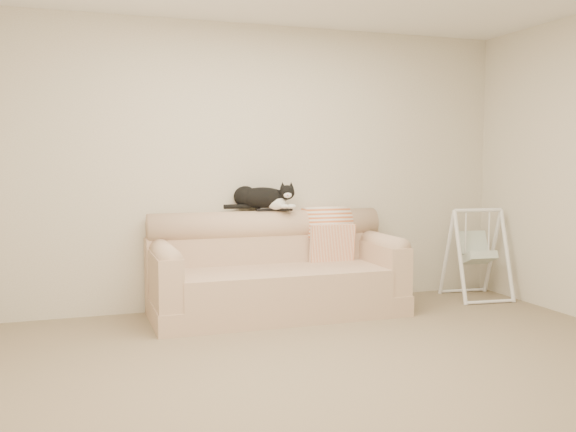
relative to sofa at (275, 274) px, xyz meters
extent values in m
plane|color=#6F6250|center=(-0.08, -1.62, -0.35)|extent=(5.00, 5.00, 0.00)
cube|color=#C0B599|center=(-0.08, 0.38, 0.95)|extent=(5.00, 0.04, 2.60)
cube|color=#C0B599|center=(-0.08, -3.62, 0.95)|extent=(5.00, 0.04, 2.60)
cube|color=tan|center=(0.00, -0.09, -0.26)|extent=(2.20, 0.90, 0.18)
cube|color=tan|center=(0.00, -0.20, -0.05)|extent=(1.80, 0.68, 0.24)
cube|color=tan|center=(0.00, 0.25, 0.08)|extent=(2.20, 0.22, 0.50)
cylinder|color=tan|center=(0.00, 0.25, 0.41)|extent=(2.16, 0.28, 0.28)
cube|color=tan|center=(-0.99, -0.09, 0.04)|extent=(0.20, 0.88, 0.42)
cylinder|color=tan|center=(-0.99, -0.09, 0.25)|extent=(0.18, 0.84, 0.18)
cube|color=tan|center=(0.99, -0.09, 0.04)|extent=(0.20, 0.88, 0.42)
cylinder|color=tan|center=(0.99, -0.09, 0.25)|extent=(0.18, 0.84, 0.18)
cube|color=black|center=(-0.01, 0.24, 0.56)|extent=(0.18, 0.06, 0.02)
cube|color=gray|center=(-0.01, 0.24, 0.57)|extent=(0.10, 0.04, 0.01)
cube|color=black|center=(0.15, 0.21, 0.56)|extent=(0.15, 0.16, 0.02)
ellipsoid|color=black|center=(-0.03, 0.27, 0.66)|extent=(0.50, 0.35, 0.19)
ellipsoid|color=black|center=(-0.18, 0.33, 0.68)|extent=(0.26, 0.25, 0.19)
ellipsoid|color=white|center=(0.08, 0.20, 0.62)|extent=(0.21, 0.17, 0.13)
ellipsoid|color=black|center=(0.17, 0.16, 0.72)|extent=(0.18, 0.19, 0.13)
ellipsoid|color=white|center=(0.15, 0.10, 0.70)|extent=(0.09, 0.08, 0.05)
sphere|color=#BF7272|center=(0.15, 0.08, 0.70)|extent=(0.02, 0.02, 0.02)
cone|color=black|center=(0.13, 0.18, 0.78)|extent=(0.06, 0.07, 0.07)
cone|color=black|center=(0.21, 0.16, 0.78)|extent=(0.08, 0.08, 0.07)
sphere|color=#B98E37|center=(0.13, 0.12, 0.73)|extent=(0.02, 0.02, 0.02)
sphere|color=#B98E37|center=(0.17, 0.10, 0.73)|extent=(0.02, 0.02, 0.02)
ellipsoid|color=white|center=(0.13, 0.13, 0.59)|extent=(0.11, 0.13, 0.04)
ellipsoid|color=white|center=(0.19, 0.11, 0.59)|extent=(0.11, 0.13, 0.04)
cylinder|color=black|center=(-0.27, 0.27, 0.59)|extent=(0.25, 0.05, 0.04)
cylinder|color=orange|center=(0.59, 0.25, 0.41)|extent=(0.43, 0.33, 0.33)
cube|color=orange|center=(0.59, 0.08, 0.21)|extent=(0.43, 0.09, 0.42)
cylinder|color=white|center=(1.81, -0.16, 0.08)|extent=(0.07, 0.31, 0.88)
cylinder|color=white|center=(1.84, 0.11, 0.08)|extent=(0.07, 0.31, 0.88)
cylinder|color=white|center=(2.31, -0.21, 0.08)|extent=(0.07, 0.31, 0.88)
cylinder|color=white|center=(2.34, 0.06, 0.08)|extent=(0.07, 0.31, 0.88)
cylinder|color=white|center=(2.07, -0.05, 0.52)|extent=(0.50, 0.09, 0.04)
cylinder|color=white|center=(2.05, -0.32, -0.33)|extent=(0.50, 0.08, 0.03)
cylinder|color=white|center=(2.10, 0.22, -0.33)|extent=(0.50, 0.08, 0.03)
cube|color=white|center=(2.07, -0.08, 0.06)|extent=(0.32, 0.29, 0.17)
cube|color=white|center=(2.08, 0.04, 0.19)|extent=(0.30, 0.16, 0.23)
cylinder|color=white|center=(1.95, -0.03, 0.31)|extent=(0.02, 0.02, 0.42)
cylinder|color=white|center=(2.20, -0.06, 0.31)|extent=(0.02, 0.02, 0.42)
camera|label=1|loc=(-1.71, -5.37, 1.01)|focal=40.00mm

